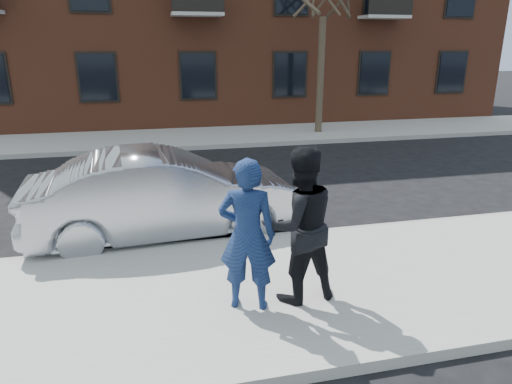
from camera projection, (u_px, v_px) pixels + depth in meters
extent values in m
plane|color=black|center=(292.00, 285.00, 6.69)|extent=(100.00, 100.00, 0.00)
cube|color=#9A9891|center=(297.00, 289.00, 6.43)|extent=(50.00, 3.50, 0.15)
cube|color=#999691|center=(266.00, 239.00, 8.10)|extent=(50.00, 0.10, 0.15)
cube|color=#9A9891|center=(203.00, 137.00, 17.10)|extent=(50.00, 3.50, 0.15)
cube|color=#999691|center=(209.00, 147.00, 15.43)|extent=(50.00, 0.10, 0.15)
cube|color=black|center=(290.00, 75.00, 18.85)|extent=(1.30, 0.06, 1.70)
cube|color=black|center=(452.00, 72.00, 20.48)|extent=(1.30, 0.06, 1.70)
cylinder|color=#382E21|center=(320.00, 76.00, 17.16)|extent=(0.26, 0.26, 4.20)
imported|color=#999BA3|center=(166.00, 194.00, 8.22)|extent=(4.95, 2.08, 1.59)
imported|color=navy|center=(247.00, 235.00, 5.60)|extent=(0.82, 0.66, 1.96)
cube|color=black|center=(245.00, 207.00, 5.72)|extent=(0.10, 0.14, 0.08)
imported|color=black|center=(299.00, 225.00, 5.79)|extent=(1.09, 0.90, 2.05)
cube|color=black|center=(283.00, 223.00, 5.90)|extent=(0.11, 0.15, 0.06)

